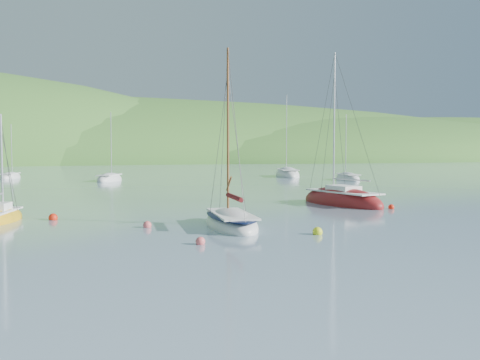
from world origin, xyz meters
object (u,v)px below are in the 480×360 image
object	(u,v)px
distant_sloop_a	(110,180)
distant_sloop_b	(287,175)
sloop_red	(342,201)
distant_sloop_d	(348,179)
distant_sloop_c	(11,177)
daysailer_white	(231,223)

from	to	relation	value
distant_sloop_a	distant_sloop_b	bearing A→B (deg)	29.81
sloop_red	distant_sloop_b	xyz separation A→B (m)	(13.04, 37.81, -0.01)
distant_sloop_a	distant_sloop_d	world-z (taller)	distant_sloop_a
distant_sloop_c	distant_sloop_d	bearing A→B (deg)	-10.19
distant_sloop_a	daysailer_white	bearing A→B (deg)	-63.54
distant_sloop_c	distant_sloop_d	size ratio (longest dim) A/B	0.87
distant_sloop_d	daysailer_white	bearing A→B (deg)	-116.98
distant_sloop_c	distant_sloop_a	bearing A→B (deg)	-27.22
sloop_red	distant_sloop_c	distance (m)	52.51
distant_sloop_a	distant_sloop_b	distance (m)	25.92
daysailer_white	sloop_red	xyz separation A→B (m)	(11.09, 7.88, -0.00)
sloop_red	distant_sloop_d	distance (m)	31.80
daysailer_white	distant_sloop_a	xyz separation A→B (m)	(-1.67, 43.17, -0.06)
sloop_red	distant_sloop_d	bearing A→B (deg)	49.34
daysailer_white	distant_sloop_c	world-z (taller)	daysailer_white
distant_sloop_c	daysailer_white	bearing A→B (deg)	-61.14
daysailer_white	distant_sloop_b	xyz separation A→B (m)	(24.13, 45.69, -0.01)
distant_sloop_c	distant_sloop_d	world-z (taller)	distant_sloop_d
distant_sloop_c	distant_sloop_d	distance (m)	45.87
distant_sloop_a	distant_sloop_c	distance (m)	16.37
distant_sloop_a	distant_sloop_c	xyz separation A→B (m)	(-12.23, 10.88, -0.02)
sloop_red	distant_sloop_b	distance (m)	39.99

